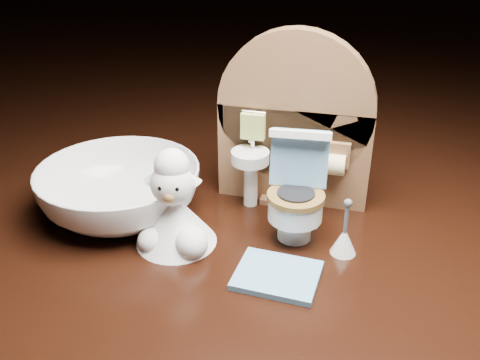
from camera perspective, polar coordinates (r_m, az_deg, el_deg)
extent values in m
cube|color=black|center=(0.46, 3.77, -11.41)|extent=(2.50, 2.50, 0.10)
cube|color=brown|center=(0.46, 5.69, 2.66)|extent=(0.13, 0.02, 0.09)
cylinder|color=brown|center=(0.44, 5.95, 7.68)|extent=(0.13, 0.02, 0.13)
cube|color=brown|center=(0.48, 5.47, -1.71)|extent=(0.05, 0.04, 0.01)
cylinder|color=white|center=(0.46, 1.15, -0.18)|extent=(0.01, 0.01, 0.04)
cylinder|color=white|center=(0.45, 1.09, 2.48)|extent=(0.03, 0.03, 0.01)
cylinder|color=silver|center=(0.45, 1.37, 4.10)|extent=(0.00, 0.00, 0.01)
cube|color=#A6B958|center=(0.44, 1.39, 5.75)|extent=(0.02, 0.01, 0.02)
cube|color=brown|center=(0.44, 10.11, 2.65)|extent=(0.02, 0.01, 0.02)
cylinder|color=beige|center=(0.44, 9.97, 1.63)|extent=(0.02, 0.02, 0.02)
cylinder|color=white|center=(0.42, 5.83, -4.96)|extent=(0.03, 0.03, 0.02)
cylinder|color=white|center=(0.41, 5.91, -3.02)|extent=(0.04, 0.04, 0.02)
cylinder|color=brown|center=(0.41, 5.98, -1.76)|extent=(0.04, 0.04, 0.00)
cube|color=white|center=(0.43, 6.20, -1.50)|extent=(0.04, 0.02, 0.05)
cube|color=#669DCB|center=(0.41, 6.36, 2.34)|extent=(0.04, 0.02, 0.04)
cube|color=white|center=(0.40, 6.47, 4.85)|extent=(0.05, 0.01, 0.01)
cylinder|color=#9BD331|center=(0.42, 7.78, 2.30)|extent=(0.01, 0.01, 0.01)
cube|color=#669DCB|center=(0.38, 3.99, -10.11)|extent=(0.06, 0.05, 0.00)
cone|color=white|center=(0.41, 11.03, -6.37)|extent=(0.02, 0.02, 0.02)
cylinder|color=#59595B|center=(0.40, 11.28, -4.05)|extent=(0.00, 0.00, 0.03)
sphere|color=#59595B|center=(0.39, 11.46, -2.41)|extent=(0.01, 0.01, 0.01)
cone|color=white|center=(0.41, -6.93, -4.09)|extent=(0.06, 0.06, 0.04)
sphere|color=white|center=(0.40, -5.21, -6.72)|extent=(0.03, 0.03, 0.03)
sphere|color=white|center=(0.41, -9.45, -6.38)|extent=(0.02, 0.02, 0.02)
sphere|color=white|center=(0.40, -7.25, -0.39)|extent=(0.03, 0.03, 0.03)
sphere|color=tan|center=(0.39, -7.53, -1.61)|extent=(0.01, 0.01, 0.01)
sphere|color=white|center=(0.39, -7.31, 1.52)|extent=(0.03, 0.03, 0.03)
cone|color=white|center=(0.40, -9.30, 0.36)|extent=(0.02, 0.01, 0.01)
cone|color=white|center=(0.39, -5.12, 0.22)|extent=(0.02, 0.01, 0.01)
sphere|color=black|center=(0.38, -8.48, -0.87)|extent=(0.00, 0.00, 0.00)
sphere|color=black|center=(0.38, -6.78, -0.94)|extent=(0.00, 0.00, 0.00)
imported|color=white|center=(0.46, -12.71, -1.14)|extent=(0.16, 0.16, 0.04)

